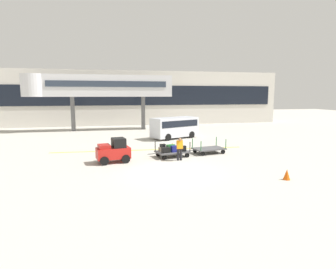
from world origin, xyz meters
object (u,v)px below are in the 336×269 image
at_px(baggage_cart_lead, 172,150).
at_px(baggage_handler, 180,148).
at_px(shuttle_van, 175,126).
at_px(safety_cone_near, 172,146).
at_px(baggage_cart_middle, 209,149).
at_px(baggage_tug, 114,151).
at_px(safety_cone_far, 287,174).

height_order(baggage_cart_lead, baggage_handler, baggage_handler).
relative_size(baggage_cart_lead, shuttle_van, 0.60).
height_order(shuttle_van, safety_cone_near, shuttle_van).
bearing_deg(shuttle_van, baggage_cart_middle, -84.18).
bearing_deg(baggage_cart_lead, baggage_tug, -168.57).
bearing_deg(baggage_handler, baggage_cart_middle, 33.06).
height_order(baggage_handler, safety_cone_far, baggage_handler).
relative_size(baggage_tug, baggage_handler, 1.45).
height_order(baggage_cart_middle, safety_cone_near, baggage_cart_middle).
distance_m(shuttle_van, safety_cone_near, 5.87).
bearing_deg(baggage_cart_middle, safety_cone_far, -76.89).
distance_m(baggage_cart_middle, safety_cone_far, 7.22).
distance_m(baggage_cart_middle, safety_cone_near, 3.15).
distance_m(shuttle_van, safety_cone_far, 14.96).
relative_size(baggage_tug, baggage_cart_middle, 0.74).
distance_m(baggage_tug, shuttle_van, 11.02).
height_order(baggage_tug, baggage_handler, baggage_tug).
bearing_deg(shuttle_van, baggage_cart_lead, -104.84).
height_order(baggage_tug, safety_cone_far, baggage_tug).
bearing_deg(safety_cone_near, baggage_cart_middle, -42.45).
relative_size(baggage_cart_lead, baggage_cart_middle, 1.00).
distance_m(safety_cone_near, safety_cone_far, 9.97).
bearing_deg(baggage_tug, baggage_cart_lead, 11.43).
bearing_deg(safety_cone_near, baggage_tug, -143.43).
bearing_deg(baggage_cart_lead, shuttle_van, 75.16).
relative_size(shuttle_van, safety_cone_near, 9.38).
distance_m(baggage_cart_lead, baggage_cart_middle, 3.02).
bearing_deg(safety_cone_near, baggage_cart_lead, -103.69).
height_order(safety_cone_near, safety_cone_far, same).
height_order(baggage_cart_middle, shuttle_van, shuttle_van).
bearing_deg(baggage_tug, safety_cone_near, 36.57).
relative_size(baggage_handler, shuttle_van, 0.30).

